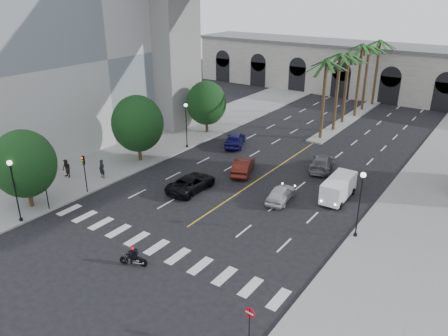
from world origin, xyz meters
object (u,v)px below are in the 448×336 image
Objects in this scene: car_b at (243,166)px; car_e at (235,139)px; traffic_signal_near at (45,183)px; traffic_signal_far at (84,168)px; motorcycle_rider at (134,257)px; lamp_post_right at (360,199)px; lamp_post_left_far at (186,122)px; cargo_van at (338,188)px; car_c at (192,183)px; pedestrian_a at (102,169)px; do_not_enter_sign at (250,319)px; car_a at (281,194)px; lamp_post_left_near at (14,186)px; pedestrian_b at (67,169)px; car_d at (322,163)px.

car_e is at bearing -72.22° from car_b.
traffic_signal_near is 1.00× the size of traffic_signal_far.
lamp_post_right is at bearing 24.97° from motorcycle_rider.
lamp_post_left_far is 1.11× the size of cargo_van.
lamp_post_right is 15.51m from car_c.
do_not_enter_sign is at bearing -25.07° from pedestrian_a.
traffic_signal_far is at bearing -164.02° from lamp_post_right.
car_c is (-7.81, -2.73, 0.03)m from car_a.
pedestrian_a is (-20.57, -8.86, -0.05)m from cargo_van.
car_e is at bearing 147.64° from lamp_post_right.
car_b is at bearing 177.46° from cargo_van.
lamp_post_left_near reaches higher than pedestrian_b.
car_c is 12.77m from car_e.
car_c is 19.61m from do_not_enter_sign.
car_b is at bearing 39.27° from pedestrian_a.
car_d is at bearing 57.16° from lamp_post_left_near.
car_e is at bearing -49.17° from car_a.
lamp_post_left_near is at bearing -92.29° from traffic_signal_near.
pedestrian_b is (-19.60, -16.40, 0.32)m from car_d.
motorcycle_rider is 0.38× the size of car_e.
car_e is at bearing 85.36° from motorcycle_rider.
car_e reaches higher than car_d.
car_a is at bearing 117.04° from do_not_enter_sign.
car_d is at bearing 122.76° from cargo_van.
pedestrian_a is (-10.57, -9.00, 0.30)m from car_b.
car_d is 25.58m from do_not_enter_sign.
motorcycle_rider is 12.20m from car_c.
traffic_signal_far is (0.10, 6.50, -0.71)m from lamp_post_left_near.
cargo_van is (19.31, -2.65, -2.09)m from lamp_post_left_far.
car_a is at bearing 44.81° from lamp_post_left_near.
traffic_signal_far is at bearing -10.48° from pedestrian_b.
car_d is at bearing 123.81° from lamp_post_right.
lamp_post_right is 2.83× the size of motorcycle_rider.
traffic_signal_near is 0.71× the size of car_d.
cargo_van is at bearing -7.82° from lamp_post_left_far.
car_c is 13.97m from car_d.
lamp_post_right reaches higher than do_not_enter_sign.
car_b is at bearing 42.64° from pedestrian_b.
pedestrian_b is (-23.45, -10.79, -0.06)m from cargo_van.
lamp_post_right is 16.54m from motorcycle_rider.
traffic_signal_near is (0.10, 2.50, -0.71)m from lamp_post_left_near.
car_e reaches higher than car_a.
traffic_signal_near is 7.26m from pedestrian_a.
lamp_post_left_near is 26.72m from cargo_van.
lamp_post_left_far is 1.00× the size of lamp_post_right.
lamp_post_left_far is 14.23m from pedestrian_b.
cargo_van is 2.60× the size of pedestrian_a.
lamp_post_right is 1.04× the size of car_d.
do_not_enter_sign reaches higher than car_a.
car_b is 10.01m from cargo_van.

